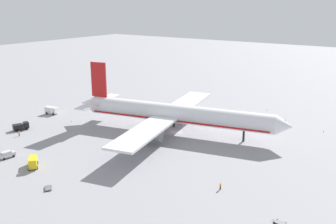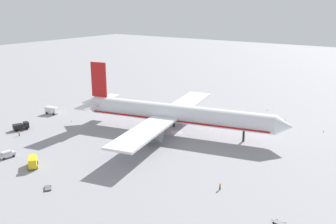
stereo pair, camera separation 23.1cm
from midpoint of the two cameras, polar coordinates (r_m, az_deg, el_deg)
name	(u,v)px [view 1 (the left image)]	position (r m, az deg, el deg)	size (l,w,h in m)	color
ground_plane	(177,132)	(129.70, 1.34, -3.06)	(600.00, 600.00, 0.00)	gray
airliner	(174,114)	(128.24, 0.79, -0.28)	(74.98, 70.40, 22.17)	white
service_truck_0	(21,126)	(141.41, -21.14, -1.98)	(3.97, 5.58, 2.48)	black
service_truck_2	(51,110)	(157.21, -17.08, 0.28)	(5.28, 3.19, 2.94)	white
service_truck_3	(33,162)	(109.02, -19.58, -7.00)	(5.44, 4.92, 2.81)	yellow
service_van	(7,154)	(118.00, -22.96, -5.85)	(2.51, 4.47, 1.97)	silver
baggage_cart_0	(280,223)	(82.21, 16.27, -15.57)	(2.96, 1.79, 0.40)	#595B60
baggage_cart_1	(48,188)	(96.27, -17.54, -10.77)	(2.95, 2.70, 0.40)	#595B60
ground_worker_1	(220,186)	(92.38, 7.75, -10.92)	(0.50, 0.50, 1.60)	black
ground_worker_2	(19,134)	(135.21, -21.40, -3.02)	(0.56, 0.56, 1.67)	black
traffic_cone_0	(286,120)	(148.96, 17.11, -1.13)	(0.36, 0.36, 0.55)	orange
traffic_cone_1	(71,121)	(145.58, -14.30, -1.30)	(0.36, 0.36, 0.55)	orange
traffic_cone_2	(324,131)	(140.48, 22.18, -2.66)	(0.36, 0.36, 0.55)	orange
traffic_cone_3	(267,110)	(160.80, 14.53, 0.32)	(0.36, 0.36, 0.55)	orange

